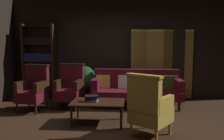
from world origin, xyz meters
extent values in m
plane|color=#331E11|center=(0.00, 0.00, 0.00)|extent=(10.00, 10.00, 0.00)
cube|color=black|center=(0.00, 2.45, 1.40)|extent=(7.20, 0.10, 2.80)
cube|color=olive|center=(0.63, 2.24, 0.95)|extent=(0.44, 0.20, 1.90)
cube|color=gold|center=(0.63, 2.24, 1.87)|extent=(0.44, 0.21, 0.06)
cube|color=olive|center=(1.07, 2.28, 0.95)|extent=(0.46, 0.12, 1.90)
cube|color=gold|center=(1.07, 2.28, 1.87)|extent=(0.46, 0.13, 0.06)
cube|color=olive|center=(1.48, 2.36, 0.95)|extent=(0.40, 0.28, 1.90)
cube|color=gold|center=(1.48, 2.36, 1.87)|extent=(0.41, 0.28, 0.06)
cube|color=olive|center=(1.89, 2.42, 0.95)|extent=(0.45, 0.17, 1.90)
cube|color=gold|center=(1.89, 2.42, 1.87)|extent=(0.45, 0.17, 0.06)
cube|color=black|center=(-2.57, 2.18, 1.02)|extent=(0.06, 0.32, 2.05)
cube|color=black|center=(-1.73, 2.18, 1.02)|extent=(0.06, 0.32, 2.05)
cube|color=black|center=(-2.15, 2.33, 1.02)|extent=(0.90, 0.02, 2.05)
cube|color=black|center=(-2.15, 2.18, 0.06)|extent=(0.86, 0.30, 0.02)
cube|color=black|center=(-2.15, 2.18, 0.54)|extent=(0.86, 0.30, 0.02)
cube|color=black|center=(-2.15, 2.16, 0.66)|extent=(0.78, 0.22, 0.21)
cube|color=black|center=(-2.15, 2.18, 1.02)|extent=(0.86, 0.30, 0.02)
cube|color=navy|center=(-2.15, 2.16, 1.14)|extent=(0.78, 0.22, 0.21)
cube|color=black|center=(-2.15, 2.18, 1.51)|extent=(0.86, 0.30, 0.02)
cube|color=black|center=(-2.15, 2.16, 1.60)|extent=(0.78, 0.22, 0.17)
cube|color=black|center=(-2.15, 2.18, 1.99)|extent=(0.86, 0.30, 0.02)
cylinder|color=black|center=(-0.40, 1.05, 0.11)|extent=(0.07, 0.07, 0.22)
cylinder|color=black|center=(1.50, 1.05, 0.11)|extent=(0.07, 0.07, 0.22)
cylinder|color=black|center=(-0.40, 1.65, 0.11)|extent=(0.07, 0.07, 0.22)
cylinder|color=black|center=(1.50, 1.65, 0.11)|extent=(0.07, 0.07, 0.22)
cube|color=#4C0F19|center=(0.55, 1.35, 0.32)|extent=(2.10, 0.76, 0.20)
cube|color=#4C0F19|center=(0.55, 1.66, 0.65)|extent=(2.10, 0.18, 0.46)
cube|color=#4C0F19|center=(-0.43, 1.35, 0.55)|extent=(0.16, 0.68, 0.26)
cube|color=#4C0F19|center=(1.53, 1.35, 0.55)|extent=(0.16, 0.68, 0.26)
cube|color=#B79338|center=(-0.28, 1.55, 0.57)|extent=(0.36, 0.22, 0.35)
cube|color=beige|center=(0.27, 1.55, 0.57)|extent=(0.35, 0.18, 0.35)
cube|color=maroon|center=(0.83, 1.55, 0.57)|extent=(0.36, 0.20, 0.35)
cube|color=#4C5123|center=(1.38, 1.55, 0.57)|extent=(0.35, 0.16, 0.35)
cylinder|color=black|center=(-0.67, -0.13, 0.20)|extent=(0.04, 0.04, 0.39)
cylinder|color=black|center=(0.23, -0.13, 0.20)|extent=(0.04, 0.04, 0.39)
cylinder|color=black|center=(-0.67, 0.41, 0.20)|extent=(0.04, 0.04, 0.39)
cylinder|color=black|center=(0.23, 0.41, 0.20)|extent=(0.04, 0.04, 0.39)
cube|color=black|center=(-0.22, 0.14, 0.41)|extent=(1.00, 0.64, 0.03)
cylinder|color=gold|center=(1.05, -0.34, 0.11)|extent=(0.04, 0.04, 0.22)
cylinder|color=gold|center=(0.68, -0.07, 0.11)|extent=(0.04, 0.04, 0.22)
cylinder|color=gold|center=(0.79, -0.71, 0.11)|extent=(0.04, 0.04, 0.22)
cylinder|color=gold|center=(0.41, -0.45, 0.11)|extent=(0.04, 0.04, 0.22)
cube|color=#B79338|center=(0.73, -0.39, 0.34)|extent=(0.78, 0.78, 0.24)
cube|color=#B79338|center=(0.60, -0.58, 0.73)|extent=(0.53, 0.42, 0.54)
cube|color=gold|center=(0.60, -0.58, 1.02)|extent=(0.57, 0.45, 0.04)
cube|color=gold|center=(0.93, -0.53, 0.57)|extent=(0.36, 0.46, 0.22)
cube|color=gold|center=(0.53, -0.26, 0.57)|extent=(0.36, 0.46, 0.22)
cylinder|color=black|center=(-2.07, 0.64, 0.11)|extent=(0.04, 0.04, 0.22)
cylinder|color=black|center=(-1.62, 0.56, 0.11)|extent=(0.04, 0.04, 0.22)
cylinder|color=black|center=(-1.99, 1.09, 0.11)|extent=(0.04, 0.04, 0.22)
cylinder|color=black|center=(-1.54, 1.01, 0.11)|extent=(0.04, 0.04, 0.22)
cube|color=#4C0F19|center=(-1.81, 0.83, 0.34)|extent=(0.65, 0.65, 0.24)
cube|color=#4C0F19|center=(-1.77, 1.05, 0.73)|extent=(0.57, 0.22, 0.54)
cube|color=black|center=(-1.77, 1.05, 1.02)|extent=(0.61, 0.23, 0.04)
cube|color=black|center=(-2.04, 0.87, 0.57)|extent=(0.18, 0.51, 0.22)
cube|color=black|center=(-1.57, 0.79, 0.57)|extent=(0.18, 0.51, 0.22)
cylinder|color=black|center=(-1.28, 0.90, 0.11)|extent=(0.04, 0.04, 0.22)
cylinder|color=black|center=(-0.83, 0.85, 0.11)|extent=(0.04, 0.04, 0.22)
cylinder|color=black|center=(-1.23, 1.35, 0.11)|extent=(0.04, 0.04, 0.22)
cylinder|color=black|center=(-0.78, 1.30, 0.11)|extent=(0.04, 0.04, 0.22)
cube|color=#4C0F19|center=(-1.03, 1.10, 0.34)|extent=(0.62, 0.62, 0.24)
cube|color=#4C0F19|center=(-1.00, 1.33, 0.73)|extent=(0.57, 0.18, 0.54)
cube|color=black|center=(-1.00, 1.33, 1.02)|extent=(0.61, 0.19, 0.04)
cube|color=black|center=(-1.27, 1.13, 0.57)|extent=(0.14, 0.51, 0.22)
cube|color=black|center=(-0.79, 1.07, 0.57)|extent=(0.14, 0.51, 0.22)
cylinder|color=brown|center=(-0.80, 1.85, 0.14)|extent=(0.28, 0.28, 0.28)
ellipsoid|color=#193D19|center=(-0.80, 1.85, 0.57)|extent=(0.63, 0.63, 0.73)
cube|color=#9E7A47|center=(-0.34, 0.14, 0.44)|extent=(0.24, 0.18, 0.04)
cube|color=navy|center=(-0.34, 0.14, 0.48)|extent=(0.25, 0.18, 0.04)
cube|color=black|center=(-0.34, 0.14, 0.51)|extent=(0.28, 0.23, 0.04)
camera|label=1|loc=(0.36, -4.13, 1.50)|focal=37.11mm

